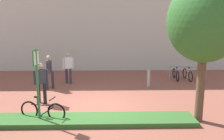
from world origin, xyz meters
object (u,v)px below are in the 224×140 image
parking_sign_post (37,76)px  bike_rack_cluster (188,74)px  bike_at_sign (43,111)px  bollard_steel (149,78)px  person_shirt_blue (68,66)px  person_suited_navy (41,80)px  person_suited_dark (49,70)px  tree_sidewalk (205,21)px

parking_sign_post → bike_rack_cluster: bearing=40.6°
bike_at_sign → bollard_steel: (4.43, 4.40, 0.10)m
person_shirt_blue → person_suited_navy: bearing=-100.5°
person_suited_navy → person_suited_dark: same height
person_suited_navy → person_shirt_blue: bearing=79.5°
tree_sidewalk → bike_rack_cluster: tree_sidewalk is taller
parking_sign_post → person_shirt_blue: size_ratio=1.46×
bike_at_sign → person_suited_navy: person_suited_navy is taller
parking_sign_post → person_shirt_blue: 5.44m
bollard_steel → bike_rack_cluster: bearing=29.3°
bollard_steel → person_shirt_blue: person_shirt_blue is taller
bike_rack_cluster → bollard_steel: bearing=-150.7°
tree_sidewalk → bike_at_sign: size_ratio=2.89×
bike_rack_cluster → person_suited_navy: person_suited_navy is taller
tree_sidewalk → bike_at_sign: tree_sidewalk is taller
tree_sidewalk → bike_rack_cluster: 6.94m
person_suited_dark → person_suited_navy: bearing=-85.7°
person_suited_dark → person_shirt_blue: bearing=54.0°
bollard_steel → person_suited_dark: 5.14m
tree_sidewalk → person_suited_navy: bearing=160.9°
bike_rack_cluster → tree_sidewalk: bearing=-105.1°
bike_at_sign → bike_rack_cluster: size_ratio=0.79×
parking_sign_post → bike_rack_cluster: size_ratio=1.20×
bike_at_sign → person_shirt_blue: 5.24m
bike_at_sign → parking_sign_post: bearing=-107.3°
parking_sign_post → bike_rack_cluster: (7.06, 6.05, -1.29)m
bike_rack_cluster → person_suited_navy: 8.52m
bike_rack_cluster → bollard_steel: 2.94m
person_shirt_blue → person_suited_dark: (-0.79, -1.08, 0.00)m
bike_at_sign → person_shirt_blue: size_ratio=0.96×
parking_sign_post → person_suited_dark: 4.41m
person_suited_dark → bike_rack_cluster: bearing=12.7°
person_suited_dark → bike_at_sign: bearing=-80.7°
parking_sign_post → bollard_steel: size_ratio=2.78×
bike_rack_cluster → person_shirt_blue: (-6.88, -0.65, 0.63)m
bike_at_sign → person_suited_dark: bearing=99.3°
bollard_steel → bike_at_sign: bearing=-135.2°
bollard_steel → person_suited_navy: size_ratio=0.52×
parking_sign_post → person_suited_dark: (-0.61, 4.32, -0.65)m
person_shirt_blue → person_suited_dark: bearing=-126.0°
bike_at_sign → bollard_steel: 6.25m
tree_sidewalk → bollard_steel: (-0.94, 4.59, -2.93)m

